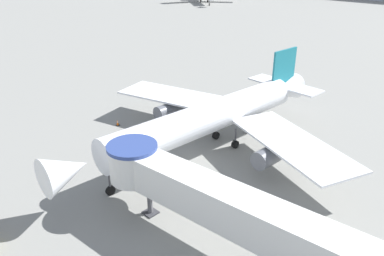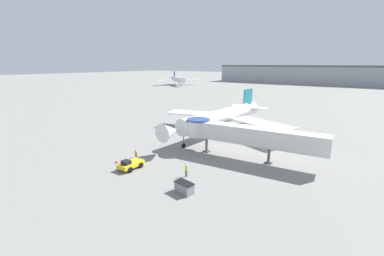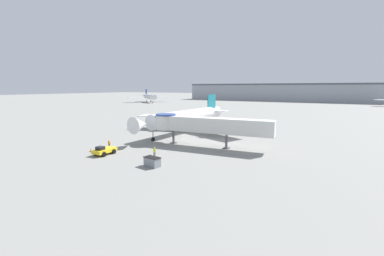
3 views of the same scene
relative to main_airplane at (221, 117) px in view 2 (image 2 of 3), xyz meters
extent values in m
plane|color=gray|center=(-0.12, -2.51, -3.90)|extent=(800.00, 800.00, 0.00)
cylinder|color=silver|center=(-0.05, -0.88, 0.13)|extent=(4.85, 24.99, 3.33)
cone|color=silver|center=(-1.01, -16.42, 0.13)|extent=(3.55, 3.86, 3.33)
cone|color=silver|center=(0.78, 12.68, 0.13)|extent=(3.63, 5.19, 3.33)
cube|color=silver|center=(-8.54, 2.55, -0.45)|extent=(14.93, 8.70, 0.22)
cube|color=silver|center=(8.79, 1.49, -0.45)|extent=(15.02, 10.13, 0.22)
cube|color=#19707F|center=(0.76, 12.43, 3.13)|extent=(0.51, 4.36, 4.33)
cube|color=silver|center=(0.79, 12.93, 0.71)|extent=(9.71, 3.63, 0.18)
cylinder|color=#565960|center=(-7.51, 1.05, -1.62)|extent=(2.10, 4.46, 1.83)
cylinder|color=#565960|center=(7.58, 0.13, -1.62)|extent=(2.10, 4.46, 1.83)
cylinder|color=#4C4C51|center=(-0.78, -12.74, -2.49)|extent=(0.18, 0.18, 1.91)
cylinder|color=black|center=(-0.78, -12.74, -3.45)|extent=(0.31, 0.91, 0.90)
cylinder|color=#4C4C51|center=(-1.36, 2.31, -2.49)|extent=(0.22, 0.22, 1.91)
cylinder|color=black|center=(-1.36, 2.31, -3.45)|extent=(0.45, 0.92, 0.90)
cylinder|color=#4C4C51|center=(1.63, 2.13, -2.49)|extent=(0.22, 0.22, 1.91)
cylinder|color=black|center=(1.63, 2.13, -3.45)|extent=(0.45, 0.92, 0.90)
cube|color=silver|center=(12.69, -11.10, 0.28)|extent=(21.43, 4.57, 2.80)
cylinder|color=silver|center=(2.10, -12.10, 0.28)|extent=(3.90, 3.90, 2.80)
cylinder|color=navy|center=(2.10, -12.10, 1.83)|extent=(4.10, 4.10, 0.30)
cylinder|color=#56565B|center=(3.79, -11.94, -2.51)|extent=(0.44, 0.44, 2.78)
cube|color=#333338|center=(3.79, -11.94, -3.84)|extent=(1.10, 1.10, 0.12)
cylinder|color=#56565B|center=(14.81, -10.91, -2.51)|extent=(0.44, 0.44, 2.78)
cube|color=#333338|center=(14.81, -10.91, -3.84)|extent=(1.10, 1.10, 0.12)
cube|color=yellow|center=(-1.42, -25.06, -3.20)|extent=(2.05, 3.93, 0.61)
cube|color=black|center=(-1.40, -25.94, -2.63)|extent=(1.21, 1.11, 0.55)
cylinder|color=black|center=(-2.41, -26.15, -3.50)|extent=(0.33, 0.80, 0.79)
cylinder|color=black|center=(-0.39, -26.11, -3.50)|extent=(0.33, 0.80, 0.79)
cylinder|color=black|center=(-2.45, -24.01, -3.50)|extent=(0.33, 0.80, 0.79)
cylinder|color=black|center=(-0.42, -23.97, -3.50)|extent=(0.33, 0.80, 0.79)
cube|color=gray|center=(9.72, -26.36, -3.25)|extent=(2.50, 1.65, 1.30)
cube|color=black|center=(9.72, -26.36, -2.56)|extent=(2.65, 1.75, 0.08)
cube|color=black|center=(-12.73, -3.45, -3.88)|extent=(0.43, 0.43, 0.04)
cone|color=orange|center=(-12.73, -3.45, -3.52)|extent=(0.30, 0.30, 0.68)
cylinder|color=white|center=(-12.73, -3.45, -3.44)|extent=(0.16, 0.16, 0.08)
cube|color=black|center=(-5.05, -24.89, -3.88)|extent=(0.41, 0.41, 0.04)
cone|color=orange|center=(-5.05, -24.89, -3.54)|extent=(0.28, 0.28, 0.63)
cylinder|color=white|center=(-5.05, -24.89, -3.47)|extent=(0.15, 0.15, 0.08)
cylinder|color=#1E2338|center=(-3.51, -22.02, -3.48)|extent=(0.12, 0.12, 0.83)
cylinder|color=#1E2338|center=(-3.68, -22.05, -3.48)|extent=(0.12, 0.12, 0.83)
cube|color=orange|center=(-3.59, -22.03, -2.74)|extent=(0.36, 0.25, 0.66)
sphere|color=tan|center=(-3.59, -22.03, -2.30)|extent=(0.23, 0.23, 0.23)
cylinder|color=#1E2338|center=(7.17, -22.42, -3.47)|extent=(0.12, 0.12, 0.85)
cylinder|color=#1E2338|center=(7.06, -22.56, -3.47)|extent=(0.12, 0.12, 0.85)
cube|color=#D1E019|center=(7.11, -22.49, -2.71)|extent=(0.37, 0.39, 0.68)
sphere|color=tan|center=(7.11, -22.49, -2.26)|extent=(0.23, 0.23, 0.23)
cylinder|color=silver|center=(-91.44, 99.02, 0.43)|extent=(17.79, 14.87, 3.52)
cone|color=silver|center=(-80.98, 90.93, 0.43)|extent=(5.22, 5.15, 3.52)
cone|color=silver|center=(-100.24, 105.82, 0.43)|extent=(6.33, 6.01, 3.52)
cube|color=silver|center=(-99.15, 93.68, -0.18)|extent=(9.20, 15.08, 0.22)
cube|color=silver|center=(-88.21, 107.82, -0.18)|extent=(14.47, 11.91, 0.22)
cube|color=navy|center=(-100.03, 105.66, 3.60)|extent=(3.12, 2.49, 4.58)
cube|color=silver|center=(-100.44, 105.98, 1.05)|extent=(8.05, 9.33, 0.18)
cylinder|color=#4C4C51|center=(-83.68, 93.02, -2.34)|extent=(0.18, 0.18, 2.02)
cylinder|color=black|center=(-83.68, 93.02, -3.35)|extent=(1.03, 0.88, 1.10)
cylinder|color=#4C4C51|center=(-94.37, 99.28, -2.34)|extent=(0.22, 0.22, 2.02)
cylinder|color=black|center=(-94.37, 99.28, -3.35)|extent=(1.11, 0.99, 1.10)
cylinder|color=#4C4C51|center=(-92.43, 101.78, -2.34)|extent=(0.22, 0.22, 2.02)
cylinder|color=black|center=(-92.43, 101.78, -3.35)|extent=(1.11, 0.99, 1.10)
cube|color=#999EA8|center=(-12.53, 172.49, 2.66)|extent=(151.76, 27.19, 13.12)
cube|color=#4C515B|center=(-12.53, 172.49, 9.82)|extent=(151.76, 27.73, 1.20)
camera|label=1|loc=(23.93, -27.63, 15.80)|focal=35.00mm
camera|label=2|loc=(27.18, -49.18, 11.54)|focal=24.00mm
camera|label=3|loc=(32.09, -54.38, 7.30)|focal=24.00mm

